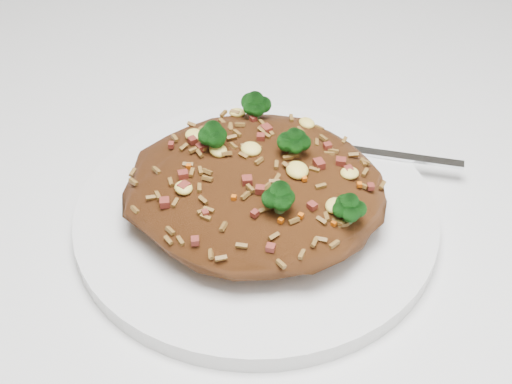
% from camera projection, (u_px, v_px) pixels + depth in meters
% --- Properties ---
extents(dining_table, '(1.20, 0.80, 0.75)m').
position_uv_depth(dining_table, '(324.00, 252.00, 0.63)').
color(dining_table, white).
rests_on(dining_table, ground).
extents(plate, '(0.26, 0.26, 0.01)m').
position_uv_depth(plate, '(256.00, 214.00, 0.52)').
color(plate, white).
rests_on(plate, dining_table).
extents(fried_rice, '(0.19, 0.17, 0.06)m').
position_uv_depth(fried_rice, '(257.00, 179.00, 0.50)').
color(fried_rice, brown).
rests_on(fried_rice, plate).
extents(fork, '(0.16, 0.03, 0.00)m').
position_uv_depth(fork, '(370.00, 152.00, 0.56)').
color(fork, silver).
rests_on(fork, plate).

